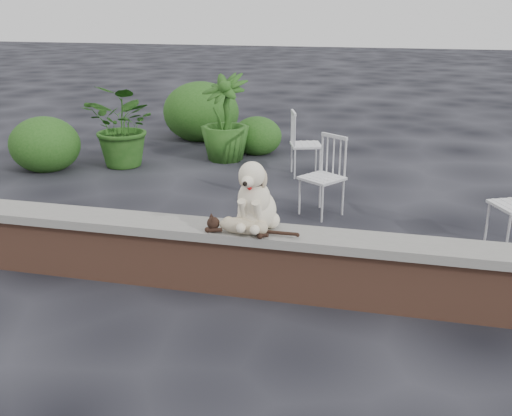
% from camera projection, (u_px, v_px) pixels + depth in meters
% --- Properties ---
extents(ground, '(60.00, 60.00, 0.00)m').
position_uv_depth(ground, '(220.00, 287.00, 5.23)').
color(ground, black).
rests_on(ground, ground).
extents(brick_wall, '(6.00, 0.30, 0.50)m').
position_uv_depth(brick_wall, '(220.00, 261.00, 5.14)').
color(brick_wall, brown).
rests_on(brick_wall, ground).
extents(capstone, '(6.20, 0.40, 0.08)m').
position_uv_depth(capstone, '(219.00, 231.00, 5.05)').
color(capstone, slate).
rests_on(capstone, brick_wall).
extents(dog, '(0.45, 0.57, 0.63)m').
position_uv_depth(dog, '(257.00, 193.00, 4.89)').
color(dog, beige).
rests_on(dog, capstone).
extents(cat, '(0.94, 0.30, 0.16)m').
position_uv_depth(cat, '(243.00, 225.00, 4.84)').
color(cat, tan).
rests_on(cat, capstone).
extents(chair_e, '(0.70, 0.70, 0.94)m').
position_uv_depth(chair_e, '(306.00, 144.00, 8.46)').
color(chair_e, white).
rests_on(chair_e, ground).
extents(chair_b, '(0.78, 0.78, 0.94)m').
position_uv_depth(chair_b, '(322.00, 177.00, 6.86)').
color(chair_b, white).
rests_on(chair_b, ground).
extents(potted_plant_a, '(1.35, 1.24, 1.27)m').
position_uv_depth(potted_plant_a, '(125.00, 125.00, 8.88)').
color(potted_plant_a, '#1F4D16').
rests_on(potted_plant_a, ground).
extents(potted_plant_b, '(1.00, 1.00, 1.36)m').
position_uv_depth(potted_plant_b, '(225.00, 118.00, 9.22)').
color(potted_plant_b, '#1F4D16').
rests_on(potted_plant_b, ground).
extents(shrubbery, '(3.80, 3.69, 1.10)m').
position_uv_depth(shrubbery, '(171.00, 123.00, 10.11)').
color(shrubbery, '#1F4D16').
rests_on(shrubbery, ground).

